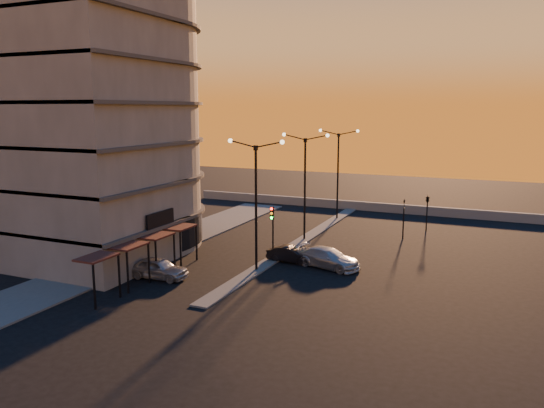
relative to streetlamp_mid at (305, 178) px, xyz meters
The scene contains 14 objects.
ground 11.46m from the streetlamp_mid, 90.00° to the right, with size 120.00×120.00×0.00m, color black.
sidewalk_west 13.30m from the streetlamp_mid, 150.26° to the right, with size 5.00×40.00×0.12m, color #50504D.
median 5.53m from the streetlamp_mid, 90.00° to the left, with size 1.20×36.00×0.12m, color #50504D.
parapet 16.91m from the streetlamp_mid, 82.87° to the left, with size 44.00×0.50×1.00m, color slate.
building 18.31m from the streetlamp_mid, 144.54° to the right, with size 14.35×17.08×25.00m.
streetlamp_near 10.00m from the streetlamp_mid, 90.00° to the right, with size 4.32×0.32×9.51m.
streetlamp_mid is the anchor object (origin of this frame).
streetlamp_far 10.00m from the streetlamp_mid, 90.00° to the left, with size 4.32×0.32×9.51m.
traffic_light_main 7.62m from the streetlamp_mid, 90.00° to the right, with size 0.28×0.44×4.25m.
signal_east_a 9.67m from the streetlamp_mid, 26.57° to the left, with size 0.13×0.16×3.60m.
signal_east_b 12.67m from the streetlamp_mid, 40.10° to the left, with size 0.42×1.99×3.60m.
car_hatchback 16.08m from the streetlamp_mid, 110.97° to the right, with size 1.72×4.28×1.46m, color #A7AAAF.
car_sedan 8.68m from the streetlamp_mid, 77.82° to the right, with size 1.30×3.72×1.23m, color black.
car_wagon 9.74m from the streetlamp_mid, 57.75° to the right, with size 2.03×4.99×1.45m, color #B4B8BC.
Camera 1 is at (15.93, -33.38, 11.58)m, focal length 35.00 mm.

